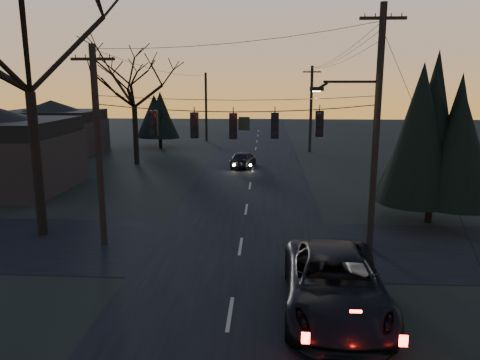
# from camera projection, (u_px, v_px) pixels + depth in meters

# --- Properties ---
(main_road) EXTENTS (8.00, 120.00, 0.02)m
(main_road) POSITION_uv_depth(u_px,v_px,m) (249.00, 193.00, 30.00)
(main_road) COLOR black
(main_road) RESTS_ON ground
(cross_road) EXTENTS (60.00, 7.00, 0.02)m
(cross_road) POSITION_uv_depth(u_px,v_px,m) (241.00, 247.00, 20.23)
(cross_road) COLOR black
(cross_road) RESTS_ON ground
(utility_pole_right) EXTENTS (5.00, 0.30, 10.00)m
(utility_pole_right) POSITION_uv_depth(u_px,v_px,m) (369.00, 249.00, 19.93)
(utility_pole_right) COLOR black
(utility_pole_right) RESTS_ON ground
(utility_pole_left) EXTENTS (1.80, 0.30, 8.50)m
(utility_pole_left) POSITION_uv_depth(u_px,v_px,m) (104.00, 244.00, 20.55)
(utility_pole_left) COLOR black
(utility_pole_left) RESTS_ON ground
(utility_pole_far_r) EXTENTS (1.80, 0.30, 8.50)m
(utility_pole_far_r) POSITION_uv_depth(u_px,v_px,m) (310.00, 152.00, 47.28)
(utility_pole_far_r) COLOR black
(utility_pole_far_r) RESTS_ON ground
(utility_pole_far_l) EXTENTS (0.30, 0.30, 8.00)m
(utility_pole_far_l) POSITION_uv_depth(u_px,v_px,m) (207.00, 141.00, 55.72)
(utility_pole_far_l) COLOR black
(utility_pole_far_l) RESTS_ON ground
(span_signal_assembly) EXTENTS (11.50, 0.44, 1.55)m
(span_signal_assembly) POSITION_uv_depth(u_px,v_px,m) (235.00, 125.00, 19.15)
(span_signal_assembly) COLOR black
(span_signal_assembly) RESTS_ON ground
(bare_tree_left) EXTENTS (10.96, 10.96, 13.14)m
(bare_tree_left) POSITION_uv_depth(u_px,v_px,m) (24.00, 29.00, 19.94)
(bare_tree_left) COLOR black
(bare_tree_left) RESTS_ON ground
(evergreen_right) EXTENTS (4.58, 4.58, 7.44)m
(evergreen_right) POSITION_uv_depth(u_px,v_px,m) (435.00, 138.00, 22.90)
(evergreen_right) COLOR black
(evergreen_right) RESTS_ON ground
(bare_tree_dist) EXTENTS (7.83, 7.83, 9.76)m
(bare_tree_dist) POSITION_uv_depth(u_px,v_px,m) (133.00, 84.00, 38.94)
(bare_tree_dist) COLOR black
(bare_tree_dist) RESTS_ON ground
(evergreen_dist) EXTENTS (3.97, 3.97, 5.69)m
(evergreen_dist) POSITION_uv_depth(u_px,v_px,m) (160.00, 116.00, 49.22)
(evergreen_dist) COLOR black
(evergreen_dist) RESTS_ON ground
(house_left_far) EXTENTS (9.00, 7.00, 5.20)m
(house_left_far) POSITION_uv_depth(u_px,v_px,m) (53.00, 127.00, 46.16)
(house_left_far) COLOR black
(house_left_far) RESTS_ON ground
(suv_near) EXTENTS (3.28, 6.69, 1.83)m
(suv_near) POSITION_uv_depth(u_px,v_px,m) (335.00, 284.00, 14.34)
(suv_near) COLOR black
(suv_near) RESTS_ON ground
(sedan_oncoming_a) EXTENTS (2.25, 4.19, 1.35)m
(sedan_oncoming_a) POSITION_uv_depth(u_px,v_px,m) (243.00, 159.00, 38.74)
(sedan_oncoming_a) COLOR black
(sedan_oncoming_a) RESTS_ON ground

